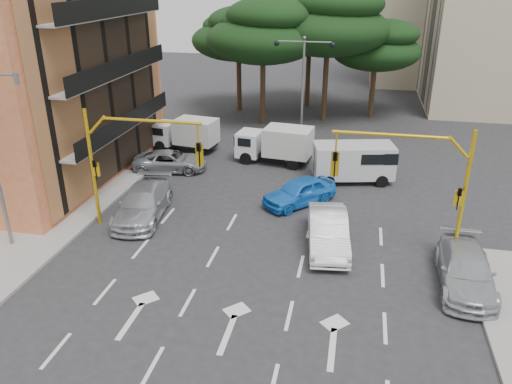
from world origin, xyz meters
TOP-DOWN VIEW (x-y plane):
  - ground at (0.00, 0.00)m, footprint 120.00×120.00m
  - median_strip at (0.00, 16.00)m, footprint 1.40×6.00m
  - apartment_beige_far at (12.95, 44.00)m, footprint 16.20×12.15m
  - pine_left_near at (-3.94, 21.96)m, footprint 9.15×9.15m
  - pine_center at (1.06, 23.96)m, footprint 9.98×9.98m
  - pine_left_far at (-6.94, 25.96)m, footprint 8.32×8.32m
  - pine_right at (5.06, 25.96)m, footprint 7.49×7.49m
  - pine_back at (-0.94, 28.96)m, footprint 9.15×9.15m
  - signal_mast_right at (6.80, 1.99)m, footprint 5.79×0.37m
  - signal_mast_left at (-6.80, 1.99)m, footprint 5.79×0.37m
  - street_lamp_center at (0.00, 16.00)m, footprint 4.16×0.36m
  - car_white_hatch at (3.00, 1.96)m, footprint 2.38×5.18m
  - car_blue_compact at (1.11, 6.43)m, footprint 4.25×4.38m
  - car_silver_wagon at (-6.67, 3.14)m, footprint 2.88×5.67m
  - car_silver_cross_a at (-7.71, 9.81)m, footprint 5.02×2.99m
  - car_silver_parked at (8.70, -0.08)m, footprint 2.25×5.18m
  - van_white at (3.87, 10.45)m, footprint 5.14×3.18m
  - box_truck_a at (-8.10, 14.00)m, footprint 5.00×2.66m
  - box_truck_b at (-1.35, 12.68)m, footprint 5.30×2.74m

SIDE VIEW (x-z plane):
  - ground at x=0.00m, z-range 0.00..0.00m
  - median_strip at x=0.00m, z-range 0.00..0.15m
  - car_silver_cross_a at x=-7.71m, z-range 0.00..1.31m
  - car_silver_parked at x=8.70m, z-range 0.00..1.48m
  - car_blue_compact at x=1.11m, z-range 0.00..1.48m
  - car_silver_wagon at x=-6.67m, z-range 0.00..1.58m
  - car_white_hatch at x=3.00m, z-range 0.00..1.65m
  - box_truck_a at x=-8.10m, z-range 0.00..2.34m
  - van_white at x=3.87m, z-range 0.00..2.39m
  - box_truck_b at x=-1.35m, z-range 0.00..2.50m
  - signal_mast_right at x=6.80m, z-range 0.88..6.88m
  - signal_mast_left at x=-6.80m, z-range 0.88..6.88m
  - street_lamp_center at x=0.00m, z-range 1.54..9.31m
  - pine_right at x=5.06m, z-range 2.03..10.40m
  - pine_left_far at x=-6.94m, z-range 2.26..11.56m
  - pine_left_near at x=-3.94m, z-range 2.49..12.72m
  - pine_back at x=-0.94m, z-range 2.49..12.72m
  - pine_center at x=1.06m, z-range 2.72..13.88m
  - apartment_beige_far at x=12.95m, z-range 0.00..16.70m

